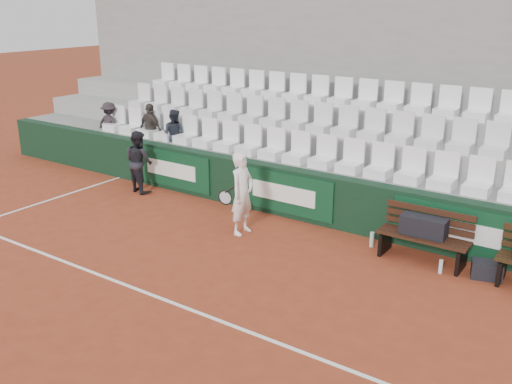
# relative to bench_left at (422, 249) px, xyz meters

# --- Properties ---
(ground) EXTENTS (80.00, 80.00, 0.00)m
(ground) POSITION_rel_bench_left_xyz_m (-2.78, -3.42, -0.23)
(ground) COLOR brown
(ground) RESTS_ON ground
(court_baseline) EXTENTS (18.00, 0.06, 0.01)m
(court_baseline) POSITION_rel_bench_left_xyz_m (-2.78, -3.42, -0.22)
(court_baseline) COLOR white
(court_baseline) RESTS_ON ground
(back_barrier) EXTENTS (18.00, 0.34, 1.00)m
(back_barrier) POSITION_rel_bench_left_xyz_m (-2.71, 0.57, 0.28)
(back_barrier) COLOR black
(back_barrier) RESTS_ON ground
(grandstand_tier_front) EXTENTS (18.00, 0.95, 1.00)m
(grandstand_tier_front) POSITION_rel_bench_left_xyz_m (-2.78, 1.21, 0.28)
(grandstand_tier_front) COLOR gray
(grandstand_tier_front) RESTS_ON ground
(grandstand_tier_mid) EXTENTS (18.00, 0.95, 1.45)m
(grandstand_tier_mid) POSITION_rel_bench_left_xyz_m (-2.78, 2.16, 0.50)
(grandstand_tier_mid) COLOR #959592
(grandstand_tier_mid) RESTS_ON ground
(grandstand_tier_back) EXTENTS (18.00, 0.95, 1.90)m
(grandstand_tier_back) POSITION_rel_bench_left_xyz_m (-2.78, 3.11, 0.72)
(grandstand_tier_back) COLOR #969693
(grandstand_tier_back) RESTS_ON ground
(grandstand_rear_wall) EXTENTS (18.00, 0.30, 4.40)m
(grandstand_rear_wall) POSITION_rel_bench_left_xyz_m (-2.78, 3.73, 1.98)
(grandstand_rear_wall) COLOR gray
(grandstand_rear_wall) RESTS_ON ground
(seat_row_front) EXTENTS (11.90, 0.44, 0.63)m
(seat_row_front) POSITION_rel_bench_left_xyz_m (-2.78, 1.03, 1.09)
(seat_row_front) COLOR white
(seat_row_front) RESTS_ON grandstand_tier_front
(seat_row_mid) EXTENTS (11.90, 0.44, 0.63)m
(seat_row_mid) POSITION_rel_bench_left_xyz_m (-2.78, 1.98, 1.54)
(seat_row_mid) COLOR silver
(seat_row_mid) RESTS_ON grandstand_tier_mid
(seat_row_back) EXTENTS (11.90, 0.44, 0.63)m
(seat_row_back) POSITION_rel_bench_left_xyz_m (-2.78, 2.93, 1.99)
(seat_row_back) COLOR white
(seat_row_back) RESTS_ON grandstand_tier_back
(bench_left) EXTENTS (1.50, 0.56, 0.45)m
(bench_left) POSITION_rel_bench_left_xyz_m (0.00, 0.00, 0.00)
(bench_left) COLOR #34190F
(bench_left) RESTS_ON ground
(sports_bag_left) EXTENTS (0.76, 0.34, 0.32)m
(sports_bag_left) POSITION_rel_bench_left_xyz_m (-0.03, 0.05, 0.39)
(sports_bag_left) COLOR black
(sports_bag_left) RESTS_ON bench_left
(sports_bag_ground) EXTENTS (0.52, 0.40, 0.28)m
(sports_bag_ground) POSITION_rel_bench_left_xyz_m (1.06, -0.03, -0.08)
(sports_bag_ground) COLOR black
(sports_bag_ground) RESTS_ON ground
(water_bottle_near) EXTENTS (0.08, 0.08, 0.27)m
(water_bottle_near) POSITION_rel_bench_left_xyz_m (-0.93, 0.08, -0.09)
(water_bottle_near) COLOR silver
(water_bottle_near) RESTS_ON ground
(water_bottle_far) EXTENTS (0.07, 0.07, 0.23)m
(water_bottle_far) POSITION_rel_bench_left_xyz_m (0.41, -0.27, -0.11)
(water_bottle_far) COLOR silver
(water_bottle_far) RESTS_ON ground
(tennis_player) EXTENTS (0.68, 0.57, 1.56)m
(tennis_player) POSITION_rel_bench_left_xyz_m (-3.21, -0.69, 0.55)
(tennis_player) COLOR white
(tennis_player) RESTS_ON ground
(ball_kid) EXTENTS (0.78, 0.66, 1.41)m
(ball_kid) POSITION_rel_bench_left_xyz_m (-6.58, -0.01, 0.48)
(ball_kid) COLOR black
(ball_kid) RESTS_ON ground
(spectator_a) EXTENTS (0.80, 0.54, 1.15)m
(spectator_a) POSITION_rel_bench_left_xyz_m (-8.69, 1.08, 1.35)
(spectator_a) COLOR black
(spectator_a) RESTS_ON grandstand_tier_front
(spectator_b) EXTENTS (0.76, 0.38, 1.26)m
(spectator_b) POSITION_rel_bench_left_xyz_m (-7.23, 1.08, 1.40)
(spectator_b) COLOR #36302B
(spectator_b) RESTS_ON grandstand_tier_front
(spectator_c) EXTENTS (0.66, 0.56, 1.19)m
(spectator_c) POSITION_rel_bench_left_xyz_m (-6.47, 1.08, 1.37)
(spectator_c) COLOR #1F242F
(spectator_c) RESTS_ON grandstand_tier_front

